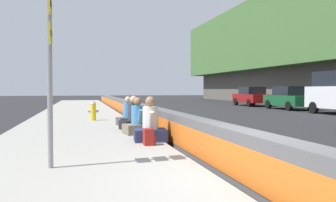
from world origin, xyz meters
TOP-DOWN VIEW (x-y plane):
  - ground_plane at (0.00, 0.00)m, footprint 160.00×160.00m
  - sidewalk_strip at (0.00, 2.65)m, footprint 80.00×4.40m
  - jersey_barrier at (0.00, 0.00)m, footprint 76.00×0.45m
  - route_sign_post at (1.50, 3.03)m, footprint 0.44×0.09m
  - fire_hydrant at (10.82, 2.02)m, footprint 0.26×0.46m
  - seated_person_foreground at (4.21, 0.76)m, footprint 0.78×0.90m
  - seated_person_middle at (5.71, 0.86)m, footprint 0.80×0.90m
  - seated_person_rear at (6.94, 0.81)m, footprint 0.87×0.96m
  - seated_person_far at (8.40, 0.81)m, footprint 0.78×0.88m
  - backpack at (3.54, 0.93)m, footprint 0.32×0.28m
  - parked_car_fourth at (18.27, -12.34)m, footprint 4.54×2.03m
  - parked_car_midline at (24.00, -12.24)m, footprint 4.56×2.07m

SIDE VIEW (x-z plane):
  - ground_plane at x=0.00m, z-range 0.00..0.00m
  - sidewalk_strip at x=0.00m, z-range 0.00..0.14m
  - backpack at x=3.54m, z-range 0.13..0.53m
  - jersey_barrier at x=0.00m, z-range 0.00..0.85m
  - seated_person_far at x=8.40m, z-range -0.06..1.02m
  - seated_person_middle at x=5.71m, z-range -0.07..1.04m
  - seated_person_rear at x=6.94m, z-range -0.07..1.06m
  - seated_person_foreground at x=4.21m, z-range -0.08..1.09m
  - fire_hydrant at x=10.82m, z-range 0.15..1.03m
  - parked_car_fourth at x=18.27m, z-range 0.01..1.72m
  - parked_car_midline at x=24.00m, z-range 0.01..1.72m
  - route_sign_post at x=1.50m, z-range 0.43..4.03m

